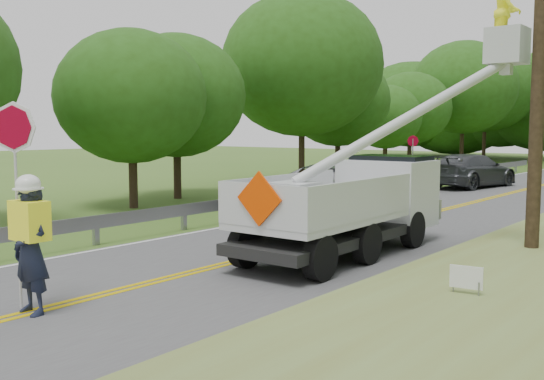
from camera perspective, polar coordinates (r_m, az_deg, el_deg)
The scene contains 10 objects.
ground at distance 10.70m, azimuth -21.01°, elevation -10.54°, with size 140.00×140.00×0.00m, color #416323.
road at distance 21.28m, azimuth 13.69°, elevation -2.32°, with size 7.20×96.00×0.03m.
guardrail at distance 23.95m, azimuth 5.93°, elevation 0.00°, with size 0.18×48.00×0.77m.
treeline_left at distance 41.05m, azimuth 10.70°, elevation 9.29°, with size 9.45×55.37×10.37m.
flagger at distance 10.32m, azimuth -21.57°, elevation -4.31°, with size 1.21×0.49×3.34m.
bucket_truck at distance 14.89m, azimuth 9.39°, elevation 0.06°, with size 4.42×6.44×6.33m.
suv_silver at distance 20.98m, azimuth 6.80°, elevation 0.15°, with size 2.94×6.37×1.77m, color #ACAEB3.
suv_darkgrey at distance 32.18m, azimuth 18.04°, elevation 1.74°, with size 2.33×5.72×1.66m, color #3D3F44.
stop_sign_permanent at distance 30.73m, azimuth 12.94°, elevation 3.36°, with size 0.54×0.17×2.61m.
yard_sign at distance 10.34m, azimuth 17.59°, elevation -7.89°, with size 0.52×0.12×0.75m.
Camera 1 is at (8.96, -5.08, 2.93)m, focal length 40.52 mm.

